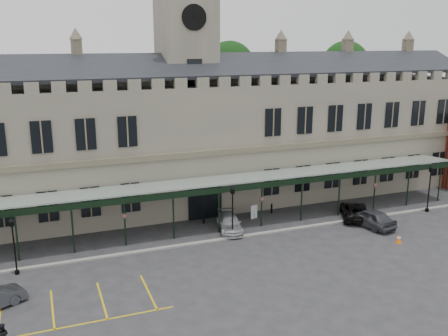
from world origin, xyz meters
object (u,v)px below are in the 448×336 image
object	(u,v)px
lamp_post_right	(430,184)
car_right_a	(370,217)
station_building	(188,140)
lamp_post_left	(14,241)
car_van	(355,211)
lamp_post_mid	(232,207)
clock_tower	(187,72)
sign_board	(254,212)
car_taxi	(229,223)
traffic_cone	(399,239)

from	to	relation	value
lamp_post_right	car_right_a	distance (m)	7.98
station_building	lamp_post_left	size ratio (longest dim) A/B	14.14
lamp_post_right	car_van	distance (m)	7.96
lamp_post_left	car_van	distance (m)	29.18
car_van	lamp_post_mid	bearing A→B (deg)	29.68
clock_tower	car_van	world-z (taller)	clock_tower
sign_board	car_right_a	distance (m)	10.35
clock_tower	sign_board	distance (m)	14.82
car_van	car_right_a	bearing A→B (deg)	117.79
lamp_post_left	car_taxi	size ratio (longest dim) A/B	0.93
car_taxi	car_right_a	xyz separation A→B (m)	(12.00, -3.54, 0.15)
sign_board	traffic_cone	bearing A→B (deg)	-64.74
lamp_post_left	traffic_cone	world-z (taller)	lamp_post_left
sign_board	car_right_a	world-z (taller)	car_right_a
lamp_post_left	car_taxi	xyz separation A→B (m)	(17.11, 2.41, -1.85)
lamp_post_left	lamp_post_mid	bearing A→B (deg)	2.38
traffic_cone	sign_board	size ratio (longest dim) A/B	0.56
lamp_post_right	traffic_cone	distance (m)	9.71
car_taxi	lamp_post_mid	bearing A→B (deg)	-91.17
lamp_post_mid	car_van	distance (m)	12.58
lamp_post_left	station_building	bearing A→B (deg)	34.41
sign_board	car_van	bearing A→B (deg)	-37.38
clock_tower	lamp_post_right	world-z (taller)	clock_tower
traffic_cone	car_right_a	xyz separation A→B (m)	(0.14, 3.99, 0.47)
lamp_post_left	car_van	bearing A→B (deg)	2.17
lamp_post_right	lamp_post_mid	bearing A→B (deg)	178.48
station_building	clock_tower	world-z (taller)	clock_tower
lamp_post_right	sign_board	distance (m)	17.08
station_building	car_taxi	size ratio (longest dim) A/B	13.08
lamp_post_left	car_van	xyz separation A→B (m)	(29.11, 1.10, -1.80)
lamp_post_right	car_taxi	distance (m)	19.87
lamp_post_right	sign_board	bearing A→B (deg)	165.73
clock_tower	lamp_post_right	xyz separation A→B (m)	(20.63, -10.95, -10.35)
car_van	car_right_a	distance (m)	2.24
sign_board	car_right_a	bearing A→B (deg)	-49.06
car_taxi	station_building	bearing A→B (deg)	109.08
lamp_post_right	car_taxi	xyz separation A→B (m)	(-19.63, 2.24, -2.10)
lamp_post_mid	sign_board	world-z (taller)	lamp_post_mid
car_van	sign_board	bearing A→B (deg)	7.57
lamp_post_left	sign_board	bearing A→B (deg)	12.06
lamp_post_mid	lamp_post_right	size ratio (longest dim) A/B	0.98
lamp_post_right	sign_board	world-z (taller)	lamp_post_right
clock_tower	car_taxi	size ratio (longest dim) A/B	5.41
lamp_post_mid	car_van	world-z (taller)	lamp_post_mid
car_van	traffic_cone	bearing A→B (deg)	116.49
car_right_a	lamp_post_left	bearing A→B (deg)	-13.77
car_right_a	station_building	bearing A→B (deg)	-54.64
lamp_post_mid	lamp_post_right	xyz separation A→B (m)	(20.05, -0.53, 0.05)
sign_board	lamp_post_left	bearing A→B (deg)	174.90
lamp_post_mid	traffic_cone	world-z (taller)	lamp_post_mid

